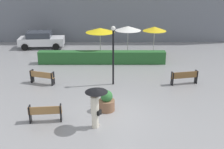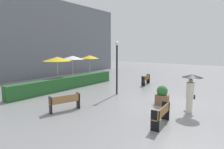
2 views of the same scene
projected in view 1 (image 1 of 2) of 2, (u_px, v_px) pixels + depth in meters
name	position (u px, v px, depth m)	size (l,w,h in m)	color
ground_plane	(112.00, 115.00, 14.17)	(60.00, 60.00, 0.00)	gray
bench_far_left	(41.00, 76.00, 17.83)	(1.67, 0.83, 0.87)	#9E7242
bench_far_right	(183.00, 76.00, 17.80)	(1.80, 0.66, 0.88)	brown
bench_near_left	(44.00, 112.00, 13.31)	(1.62, 0.50, 0.87)	#9E7242
pedestrian_with_umbrella	(95.00, 102.00, 12.54)	(1.04, 1.04, 2.00)	silver
planter_pot	(106.00, 102.00, 14.45)	(0.85, 0.85, 1.13)	brown
lamp_post	(112.00, 49.00, 17.15)	(0.28, 0.28, 3.81)	black
patio_umbrella_yellow	(99.00, 30.00, 22.24)	(2.37, 2.37, 2.62)	silver
patio_umbrella_white	(127.00, 28.00, 22.94)	(2.18, 2.18, 2.63)	silver
patio_umbrella_yellow_far	(153.00, 29.00, 22.80)	(1.97, 1.97, 2.62)	silver
hedge_strip	(101.00, 57.00, 21.85)	(10.04, 0.70, 0.99)	#28602D
parked_car	(40.00, 40.00, 26.14)	(4.30, 2.19, 1.57)	silver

